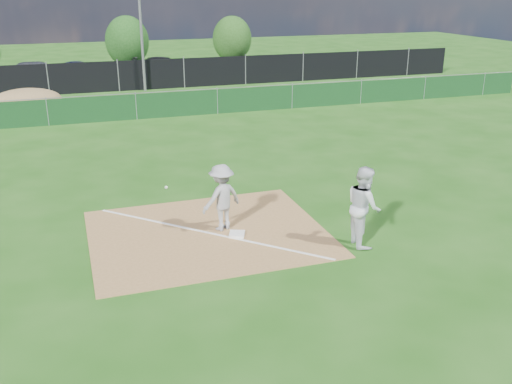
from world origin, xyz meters
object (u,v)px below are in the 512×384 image
car_right (165,66)px  tree_mid (127,41)px  first_base (237,234)px  car_left (38,72)px  light_pole (141,22)px  car_mid (84,72)px  runner (364,206)px  tree_right (232,39)px  play_at_first (222,197)px

car_right → tree_mid: tree_mid is taller
first_base → car_right: car_right is taller
car_left → car_right: bearing=-85.1°
first_base → car_left: bearing=101.2°
car_right → first_base: bearing=-176.8°
light_pole → car_left: (-6.13, 4.76, -3.24)m
car_mid → car_left: bearing=54.8°
car_right → runner: bearing=-170.9°
first_base → tree_right: (9.44, 32.67, 1.85)m
first_base → play_at_first: 1.03m
runner → car_mid: runner is taller
first_base → tree_mid: size_ratio=0.10×
runner → car_mid: bearing=18.7°
car_mid → car_right: (5.55, 1.30, -0.03)m
light_pole → car_right: 6.71m
light_pole → play_at_first: 21.82m
play_at_first → car_mid: size_ratio=0.51×
first_base → car_left: car_left is taller
first_base → runner: 3.30m
tree_mid → tree_right: (8.37, 0.24, -0.09)m
car_left → light_pole: bearing=-127.2°
light_pole → tree_right: light_pole is taller
car_left → car_right: 8.38m
light_pole → tree_mid: (0.25, 10.31, -2.00)m
light_pole → car_mid: size_ratio=1.94×
car_left → runner: bearing=-163.3°
light_pole → car_left: size_ratio=1.82×
play_at_first → car_mid: 25.75m
car_right → tree_mid: 5.48m
tree_mid → light_pole: bearing=-91.4°
car_mid → play_at_first: bearing=163.5°
play_at_first → car_left: play_at_first is taller
play_at_first → first_base: bearing=-65.7°
car_mid → tree_right: tree_right is taller
runner → first_base: bearing=71.4°
play_at_first → runner: 3.64m
car_right → tree_mid: bearing=31.3°
runner → tree_right: tree_right is taller
light_pole → runner: 23.79m
play_at_first → car_left: size_ratio=0.48×
play_at_first → tree_mid: bearing=87.6°
play_at_first → car_right: play_at_first is taller
play_at_first → car_left: 26.81m
tree_mid → first_base: bearing=-91.9°
car_left → tree_right: 15.89m
first_base → car_left: 27.40m
first_base → car_mid: 26.31m
light_pole → car_mid: (-3.32, 4.07, -3.31)m
runner → car_right: 28.90m
first_base → play_at_first: (-0.24, 0.54, 0.85)m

